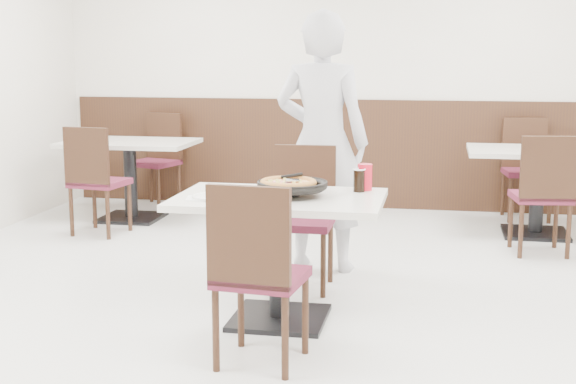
% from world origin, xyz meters
% --- Properties ---
extents(floor, '(7.00, 7.00, 0.00)m').
position_xyz_m(floor, '(0.00, 0.00, 0.00)').
color(floor, beige).
rests_on(floor, ground).
extents(wall_back, '(6.00, 0.04, 2.80)m').
position_xyz_m(wall_back, '(0.00, 3.50, 1.40)').
color(wall_back, beige).
rests_on(wall_back, floor).
extents(wainscot_back, '(5.90, 0.03, 1.10)m').
position_xyz_m(wainscot_back, '(0.00, 3.48, 0.55)').
color(wainscot_back, black).
rests_on(wainscot_back, floor).
extents(main_table, '(1.24, 0.86, 0.75)m').
position_xyz_m(main_table, '(-0.04, -0.12, 0.38)').
color(main_table, beige).
rests_on(main_table, floor).
extents(chair_near, '(0.46, 0.46, 0.95)m').
position_xyz_m(chair_near, '(-0.00, -0.78, 0.47)').
color(chair_near, black).
rests_on(chair_near, floor).
extents(chair_far, '(0.42, 0.42, 0.95)m').
position_xyz_m(chair_far, '(-0.03, 0.55, 0.47)').
color(chair_far, black).
rests_on(chair_far, floor).
extents(trivet, '(0.12, 0.12, 0.04)m').
position_xyz_m(trivet, '(0.02, -0.09, 0.77)').
color(trivet, black).
rests_on(trivet, main_table).
extents(pizza_pan, '(0.38, 0.38, 0.01)m').
position_xyz_m(pizza_pan, '(0.03, -0.11, 0.79)').
color(pizza_pan, black).
rests_on(pizza_pan, trivet).
extents(pizza, '(0.33, 0.33, 0.02)m').
position_xyz_m(pizza, '(0.01, -0.10, 0.81)').
color(pizza, '#B17432').
rests_on(pizza, pizza_pan).
extents(pizza_server, '(0.10, 0.11, 0.00)m').
position_xyz_m(pizza_server, '(0.03, -0.09, 0.84)').
color(pizza_server, white).
rests_on(pizza_server, pizza).
extents(napkin, '(0.20, 0.20, 0.00)m').
position_xyz_m(napkin, '(-0.46, -0.27, 0.75)').
color(napkin, silver).
rests_on(napkin, main_table).
extents(side_plate, '(0.21, 0.21, 0.01)m').
position_xyz_m(side_plate, '(-0.42, -0.26, 0.76)').
color(side_plate, white).
rests_on(side_plate, napkin).
extents(fork, '(0.04, 0.17, 0.00)m').
position_xyz_m(fork, '(-0.40, -0.22, 0.77)').
color(fork, white).
rests_on(fork, side_plate).
extents(cola_glass, '(0.07, 0.07, 0.13)m').
position_xyz_m(cola_glass, '(0.40, 0.12, 0.81)').
color(cola_glass, black).
rests_on(cola_glass, main_table).
extents(red_cup, '(0.09, 0.09, 0.16)m').
position_xyz_m(red_cup, '(0.43, 0.18, 0.83)').
color(red_cup, red).
rests_on(red_cup, main_table).
extents(diner_person, '(0.73, 0.52, 1.87)m').
position_xyz_m(diner_person, '(0.03, 1.08, 0.93)').
color(diner_person, silver).
rests_on(diner_person, floor).
extents(bg_table_left, '(1.23, 0.85, 0.75)m').
position_xyz_m(bg_table_left, '(-2.00, 2.48, 0.38)').
color(bg_table_left, beige).
rests_on(bg_table_left, floor).
extents(bg_chair_left_near, '(0.48, 0.48, 0.95)m').
position_xyz_m(bg_chair_left_near, '(-2.03, 1.85, 0.47)').
color(bg_chair_left_near, black).
rests_on(bg_chair_left_near, floor).
extents(bg_chair_left_far, '(0.52, 0.52, 0.95)m').
position_xyz_m(bg_chair_left_far, '(-2.01, 3.14, 0.47)').
color(bg_chair_left_far, black).
rests_on(bg_chair_left_far, floor).
extents(bg_table_right, '(1.25, 0.88, 0.75)m').
position_xyz_m(bg_table_right, '(1.71, 2.51, 0.38)').
color(bg_table_right, beige).
rests_on(bg_table_right, floor).
extents(bg_chair_right_near, '(0.47, 0.47, 0.95)m').
position_xyz_m(bg_chair_right_near, '(1.65, 1.85, 0.47)').
color(bg_chair_right_near, black).
rests_on(bg_chair_right_near, floor).
extents(bg_chair_right_far, '(0.46, 0.46, 0.95)m').
position_xyz_m(bg_chair_right_far, '(1.68, 3.18, 0.47)').
color(bg_chair_right_far, black).
rests_on(bg_chair_right_far, floor).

